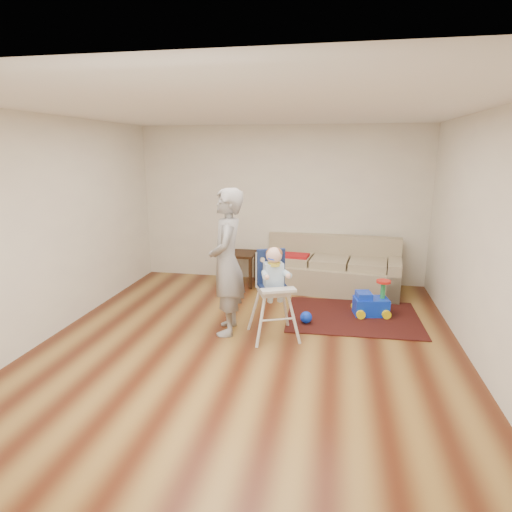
% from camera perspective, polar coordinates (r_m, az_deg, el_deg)
% --- Properties ---
extents(ground, '(5.50, 5.50, 0.00)m').
position_cam_1_polar(ground, '(5.27, -0.82, -11.65)').
color(ground, '#491E0E').
rests_on(ground, ground).
extents(room_envelope, '(5.04, 5.52, 2.72)m').
position_cam_1_polar(room_envelope, '(5.29, 0.25, 9.57)').
color(room_envelope, '#ECE7D0').
rests_on(room_envelope, ground).
extents(sofa, '(2.35, 1.18, 0.87)m').
position_cam_1_polar(sofa, '(7.20, 9.81, -1.11)').
color(sofa, tan).
rests_on(sofa, ground).
extents(side_table, '(0.56, 0.56, 0.56)m').
position_cam_1_polar(side_table, '(7.45, -2.26, -1.63)').
color(side_table, black).
rests_on(side_table, ground).
extents(area_rug, '(1.86, 1.42, 0.01)m').
position_cam_1_polar(area_rug, '(6.21, 12.78, -7.88)').
color(area_rug, black).
rests_on(area_rug, ground).
extents(ride_on_toy, '(0.52, 0.41, 0.51)m').
position_cam_1_polar(ride_on_toy, '(6.24, 15.14, -5.34)').
color(ride_on_toy, '#0E38EF').
rests_on(ride_on_toy, area_rug).
extents(toy_ball, '(0.16, 0.16, 0.16)m').
position_cam_1_polar(toy_ball, '(5.84, 6.70, -8.12)').
color(toy_ball, '#0E38EF').
rests_on(toy_ball, area_rug).
extents(high_chair, '(0.70, 0.70, 1.16)m').
position_cam_1_polar(high_chair, '(5.27, 2.37, -5.12)').
color(high_chair, silver).
rests_on(high_chair, ground).
extents(adult, '(0.54, 0.73, 1.84)m').
position_cam_1_polar(adult, '(5.33, -3.90, -0.87)').
color(adult, gray).
rests_on(adult, ground).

